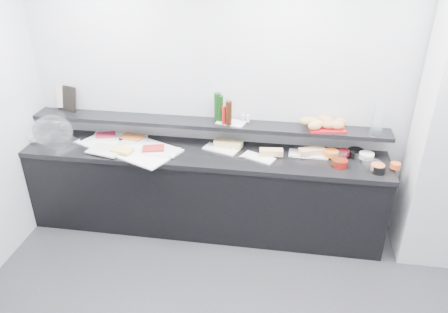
# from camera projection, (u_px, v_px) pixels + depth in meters

# --- Properties ---
(back_wall) EXTENTS (5.00, 0.02, 2.70)m
(back_wall) POSITION_uv_depth(u_px,v_px,m) (278.00, 102.00, 4.28)
(back_wall) COLOR #B9BBC1
(back_wall) RESTS_ON ground
(buffet_cabinet) EXTENTS (3.60, 0.60, 0.85)m
(buffet_cabinet) POSITION_uv_depth(u_px,v_px,m) (204.00, 192.00, 4.54)
(buffet_cabinet) COLOR black
(buffet_cabinet) RESTS_ON ground
(counter_top) EXTENTS (3.62, 0.62, 0.05)m
(counter_top) POSITION_uv_depth(u_px,v_px,m) (203.00, 154.00, 4.33)
(counter_top) COLOR black
(counter_top) RESTS_ON buffet_cabinet
(wall_shelf) EXTENTS (3.60, 0.25, 0.04)m
(wall_shelf) POSITION_uv_depth(u_px,v_px,m) (206.00, 124.00, 4.37)
(wall_shelf) COLOR black
(wall_shelf) RESTS_ON back_wall
(cloche_base) EXTENTS (0.53, 0.45, 0.04)m
(cloche_base) POSITION_uv_depth(u_px,v_px,m) (54.00, 141.00, 4.50)
(cloche_base) COLOR silver
(cloche_base) RESTS_ON counter_top
(cloche_dome) EXTENTS (0.47, 0.38, 0.34)m
(cloche_dome) POSITION_uv_depth(u_px,v_px,m) (53.00, 131.00, 4.46)
(cloche_dome) COLOR white
(cloche_dome) RESTS_ON cloche_base
(linen_runner) EXTENTS (1.13, 0.86, 0.01)m
(linen_runner) POSITION_uv_depth(u_px,v_px,m) (130.00, 147.00, 4.40)
(linen_runner) COLOR white
(linen_runner) RESTS_ON counter_top
(platter_meat_a) EXTENTS (0.36, 0.27, 0.01)m
(platter_meat_a) POSITION_uv_depth(u_px,v_px,m) (109.00, 136.00, 4.59)
(platter_meat_a) COLOR white
(platter_meat_a) RESTS_ON linen_runner
(food_meat_a) EXTENTS (0.22, 0.18, 0.02)m
(food_meat_a) POSITION_uv_depth(u_px,v_px,m) (106.00, 135.00, 4.58)
(food_meat_a) COLOR maroon
(food_meat_a) RESTS_ON platter_meat_a
(platter_salmon) EXTENTS (0.33, 0.27, 0.01)m
(platter_salmon) POSITION_uv_depth(u_px,v_px,m) (133.00, 140.00, 4.51)
(platter_salmon) COLOR silver
(platter_salmon) RESTS_ON linen_runner
(food_salmon) EXTENTS (0.25, 0.19, 0.02)m
(food_salmon) POSITION_uv_depth(u_px,v_px,m) (132.00, 137.00, 4.53)
(food_salmon) COLOR #CA6429
(food_salmon) RESTS_ON platter_salmon
(platter_cheese) EXTENTS (0.38, 0.29, 0.01)m
(platter_cheese) POSITION_uv_depth(u_px,v_px,m) (106.00, 150.00, 4.30)
(platter_cheese) COLOR silver
(platter_cheese) RESTS_ON linen_runner
(food_cheese) EXTENTS (0.23, 0.17, 0.02)m
(food_cheese) POSITION_uv_depth(u_px,v_px,m) (122.00, 150.00, 4.27)
(food_cheese) COLOR #F7D160
(food_cheese) RESTS_ON platter_cheese
(platter_meat_b) EXTENTS (0.33, 0.23, 0.01)m
(platter_meat_b) POSITION_uv_depth(u_px,v_px,m) (162.00, 151.00, 4.28)
(platter_meat_b) COLOR white
(platter_meat_b) RESTS_ON linen_runner
(food_meat_b) EXTENTS (0.24, 0.18, 0.02)m
(food_meat_b) POSITION_uv_depth(u_px,v_px,m) (153.00, 148.00, 4.30)
(food_meat_b) COLOR maroon
(food_meat_b) RESTS_ON platter_meat_b
(sandwich_plate_left) EXTENTS (0.38, 0.25, 0.01)m
(sandwich_plate_left) POSITION_uv_depth(u_px,v_px,m) (221.00, 149.00, 4.36)
(sandwich_plate_left) COLOR white
(sandwich_plate_left) RESTS_ON counter_top
(sandwich_food_left) EXTENTS (0.29, 0.15, 0.06)m
(sandwich_food_left) POSITION_uv_depth(u_px,v_px,m) (228.00, 144.00, 4.38)
(sandwich_food_left) COLOR #DFC475
(sandwich_food_left) RESTS_ON sandwich_plate_left
(tongs_left) EXTENTS (0.15, 0.06, 0.01)m
(tongs_left) POSITION_uv_depth(u_px,v_px,m) (233.00, 149.00, 4.33)
(tongs_left) COLOR silver
(tongs_left) RESTS_ON sandwich_plate_left
(sandwich_plate_mid) EXTENTS (0.34, 0.25, 0.01)m
(sandwich_plate_mid) POSITION_uv_depth(u_px,v_px,m) (258.00, 158.00, 4.20)
(sandwich_plate_mid) COLOR white
(sandwich_plate_mid) RESTS_ON counter_top
(sandwich_food_mid) EXTENTS (0.23, 0.11, 0.06)m
(sandwich_food_mid) POSITION_uv_depth(u_px,v_px,m) (271.00, 152.00, 4.22)
(sandwich_food_mid) COLOR tan
(sandwich_food_mid) RESTS_ON sandwich_plate_mid
(tongs_mid) EXTENTS (0.16, 0.05, 0.01)m
(tongs_mid) POSITION_uv_depth(u_px,v_px,m) (247.00, 156.00, 4.20)
(tongs_mid) COLOR silver
(tongs_mid) RESTS_ON sandwich_plate_mid
(sandwich_plate_right) EXTENTS (0.38, 0.17, 0.01)m
(sandwich_plate_right) POSITION_uv_depth(u_px,v_px,m) (308.00, 154.00, 4.26)
(sandwich_plate_right) COLOR silver
(sandwich_plate_right) RESTS_ON counter_top
(sandwich_food_right) EXTENTS (0.27, 0.19, 0.06)m
(sandwich_food_right) POSITION_uv_depth(u_px,v_px,m) (312.00, 151.00, 4.24)
(sandwich_food_right) COLOR #E4A778
(sandwich_food_right) RESTS_ON sandwich_plate_right
(tongs_right) EXTENTS (0.16, 0.01, 0.01)m
(tongs_right) POSITION_uv_depth(u_px,v_px,m) (301.00, 158.00, 4.17)
(tongs_right) COLOR #B0B2B7
(tongs_right) RESTS_ON sandwich_plate_right
(bowl_glass_fruit) EXTENTS (0.19, 0.19, 0.07)m
(bowl_glass_fruit) POSITION_uv_depth(u_px,v_px,m) (339.00, 155.00, 4.18)
(bowl_glass_fruit) COLOR white
(bowl_glass_fruit) RESTS_ON counter_top
(fill_glass_fruit) EXTENTS (0.18, 0.18, 0.05)m
(fill_glass_fruit) POSITION_uv_depth(u_px,v_px,m) (331.00, 153.00, 4.20)
(fill_glass_fruit) COLOR orange
(fill_glass_fruit) RESTS_ON bowl_glass_fruit
(bowl_black_jam) EXTENTS (0.17, 0.17, 0.07)m
(bowl_black_jam) POSITION_uv_depth(u_px,v_px,m) (356.00, 153.00, 4.22)
(bowl_black_jam) COLOR black
(bowl_black_jam) RESTS_ON counter_top
(fill_black_jam) EXTENTS (0.15, 0.15, 0.05)m
(fill_black_jam) POSITION_uv_depth(u_px,v_px,m) (344.00, 153.00, 4.20)
(fill_black_jam) COLOR #590C12
(fill_black_jam) RESTS_ON bowl_black_jam
(bowl_glass_cream) EXTENTS (0.20, 0.20, 0.07)m
(bowl_glass_cream) POSITION_uv_depth(u_px,v_px,m) (363.00, 156.00, 4.16)
(bowl_glass_cream) COLOR white
(bowl_glass_cream) RESTS_ON counter_top
(fill_glass_cream) EXTENTS (0.19, 0.19, 0.05)m
(fill_glass_cream) POSITION_uv_depth(u_px,v_px,m) (366.00, 156.00, 4.15)
(fill_glass_cream) COLOR white
(fill_glass_cream) RESTS_ON bowl_glass_cream
(bowl_red_jam) EXTENTS (0.16, 0.16, 0.07)m
(bowl_red_jam) POSITION_uv_depth(u_px,v_px,m) (340.00, 163.00, 4.04)
(bowl_red_jam) COLOR maroon
(bowl_red_jam) RESTS_ON counter_top
(fill_red_jam) EXTENTS (0.12, 0.12, 0.05)m
(fill_red_jam) POSITION_uv_depth(u_px,v_px,m) (338.00, 162.00, 4.04)
(fill_red_jam) COLOR #561F0C
(fill_red_jam) RESTS_ON bowl_red_jam
(bowl_glass_salmon) EXTENTS (0.23, 0.23, 0.07)m
(bowl_glass_salmon) POSITION_uv_depth(u_px,v_px,m) (372.00, 166.00, 4.00)
(bowl_glass_salmon) COLOR white
(bowl_glass_salmon) RESTS_ON counter_top
(fill_glass_salmon) EXTENTS (0.14, 0.14, 0.05)m
(fill_glass_salmon) POSITION_uv_depth(u_px,v_px,m) (378.00, 167.00, 3.95)
(fill_glass_salmon) COLOR #D66434
(fill_glass_salmon) RESTS_ON bowl_glass_salmon
(bowl_black_fruit) EXTENTS (0.14, 0.14, 0.07)m
(bowl_black_fruit) POSITION_uv_depth(u_px,v_px,m) (379.00, 169.00, 3.94)
(bowl_black_fruit) COLOR black
(bowl_black_fruit) RESTS_ON counter_top
(fill_black_fruit) EXTENTS (0.11, 0.11, 0.05)m
(fill_black_fruit) POSITION_uv_depth(u_px,v_px,m) (395.00, 166.00, 3.98)
(fill_black_fruit) COLOR #E6561F
(fill_black_fruit) RESTS_ON bowl_black_fruit
(framed_print) EXTENTS (0.26, 0.16, 0.26)m
(framed_print) POSITION_uv_depth(u_px,v_px,m) (67.00, 98.00, 4.58)
(framed_print) COLOR black
(framed_print) RESTS_ON wall_shelf
(print_art) EXTENTS (0.18, 0.06, 0.22)m
(print_art) POSITION_uv_depth(u_px,v_px,m) (64.00, 98.00, 4.60)
(print_art) COLOR tan
(print_art) RESTS_ON framed_print
(condiment_tray) EXTENTS (0.31, 0.23, 0.01)m
(condiment_tray) POSITION_uv_depth(u_px,v_px,m) (231.00, 122.00, 4.33)
(condiment_tray) COLOR white
(condiment_tray) RESTS_ON wall_shelf
(bottle_green_a) EXTENTS (0.07, 0.07, 0.26)m
(bottle_green_a) POSITION_uv_depth(u_px,v_px,m) (220.00, 108.00, 4.29)
(bottle_green_a) COLOR black
(bottle_green_a) RESTS_ON condiment_tray
(bottle_brown) EXTENTS (0.06, 0.06, 0.24)m
(bottle_brown) POSITION_uv_depth(u_px,v_px,m) (229.00, 113.00, 4.21)
(bottle_brown) COLOR #321509
(bottle_brown) RESTS_ON condiment_tray
(bottle_green_b) EXTENTS (0.07, 0.07, 0.28)m
(bottle_green_b) POSITION_uv_depth(u_px,v_px,m) (218.00, 107.00, 4.31)
(bottle_green_b) COLOR #0F3912
(bottle_green_b) RESTS_ON condiment_tray
(bottle_hot) EXTENTS (0.05, 0.05, 0.18)m
(bottle_hot) POSITION_uv_depth(u_px,v_px,m) (224.00, 115.00, 4.24)
(bottle_hot) COLOR red
(bottle_hot) RESTS_ON condiment_tray
(shaker_salt) EXTENTS (0.04, 0.04, 0.07)m
(shaker_salt) POSITION_uv_depth(u_px,v_px,m) (243.00, 118.00, 4.32)
(shaker_salt) COLOR silver
(shaker_salt) RESTS_ON condiment_tray
(shaker_pepper) EXTENTS (0.04, 0.04, 0.07)m
(shaker_pepper) POSITION_uv_depth(u_px,v_px,m) (248.00, 119.00, 4.31)
(shaker_pepper) COLOR white
(shaker_pepper) RESTS_ON condiment_tray
(bread_tray) EXTENTS (0.38, 0.30, 0.02)m
(bread_tray) POSITION_uv_depth(u_px,v_px,m) (326.00, 128.00, 4.20)
(bread_tray) COLOR #AD1219
(bread_tray) RESTS_ON wall_shelf
(bread_roll_nw) EXTENTS (0.15, 0.11, 0.08)m
(bread_roll_nw) POSITION_uv_depth(u_px,v_px,m) (313.00, 121.00, 4.21)
(bread_roll_nw) COLOR #CC854E
(bread_roll_nw) RESTS_ON bread_tray
(bread_roll_n) EXTENTS (0.18, 0.15, 0.08)m
(bread_roll_n) POSITION_uv_depth(u_px,v_px,m) (327.00, 120.00, 4.24)
(bread_roll_n) COLOR #C27E4A
(bread_roll_n) RESTS_ON bread_tray
(bread_roll_ne) EXTENTS (0.13, 0.09, 0.08)m
(bread_roll_ne) POSITION_uv_depth(u_px,v_px,m) (340.00, 122.00, 4.20)
(bread_roll_ne) COLOR #BA8847
(bread_roll_ne) RESTS_ON bread_tray
(bread_roll_sw) EXTENTS (0.15, 0.11, 0.08)m
(bread_roll_sw) POSITION_uv_depth(u_px,v_px,m) (318.00, 124.00, 4.16)
(bread_roll_sw) COLOR tan
(bread_roll_sw) RESTS_ON bread_tray
(bread_roll_s) EXTENTS (0.13, 0.10, 0.08)m
(bread_roll_s) POSITION_uv_depth(u_px,v_px,m) (314.00, 126.00, 4.11)
(bread_roll_s) COLOR tan
(bread_roll_s) RESTS_ON bread_tray
(bread_roll_se) EXTENTS (0.16, 0.13, 0.08)m
(bread_roll_se) POSITION_uv_depth(u_px,v_px,m) (329.00, 125.00, 4.14)
(bread_roll_se) COLOR #BE8248
(bread_roll_se) RESTS_ON bread_tray
(bread_roll_midw) EXTENTS (0.14, 0.09, 0.08)m
(bread_roll_midw) POSITION_uv_depth(u_px,v_px,m) (307.00, 121.00, 4.21)
(bread_roll_midw) COLOR #BA9147
(bread_roll_midw) RESTS_ON bread_tray
(bread_roll_mide) EXTENTS (0.14, 0.10, 0.08)m
(bread_roll_mide) POSITION_uv_depth(u_px,v_px,m) (338.00, 125.00, 4.13)
(bread_roll_mide) COLOR #CF844F
(bread_roll_mide) RESTS_ON bread_tray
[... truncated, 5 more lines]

